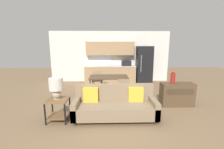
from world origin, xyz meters
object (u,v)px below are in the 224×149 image
(side_table, at_px, (58,106))
(table_lamp, at_px, (56,86))
(credenza, at_px, (177,94))
(dining_chair_far_left, at_px, (98,79))
(dining_chair_near_right, at_px, (123,88))
(refrigerator, at_px, (144,65))
(vase, at_px, (173,78))
(couch, at_px, (115,105))
(dining_table, at_px, (109,78))

(side_table, relative_size, table_lamp, 1.06)
(credenza, bearing_deg, dining_chair_far_left, 145.30)
(side_table, relative_size, dining_chair_near_right, 0.69)
(side_table, bearing_deg, dining_chair_far_left, 73.35)
(refrigerator, height_order, vase, refrigerator)
(dining_chair_near_right, xyz_separation_m, dining_chair_far_left, (-0.97, 1.51, 0.00))
(credenza, distance_m, vase, 0.58)
(couch, xyz_separation_m, table_lamp, (-1.49, -0.10, 0.57))
(dining_table, relative_size, dining_chair_near_right, 1.79)
(credenza, relative_size, vase, 2.75)
(refrigerator, distance_m, table_lamp, 5.21)
(refrigerator, bearing_deg, dining_chair_far_left, -150.52)
(table_lamp, distance_m, dining_chair_far_left, 2.92)
(dining_chair_far_left, bearing_deg, credenza, -41.12)
(vase, relative_size, dining_chair_near_right, 0.45)
(couch, distance_m, vase, 2.10)
(couch, height_order, side_table, couch)
(table_lamp, relative_size, dining_chair_near_right, 0.65)
(dining_table, height_order, side_table, dining_table)
(table_lamp, bearing_deg, refrigerator, 51.80)
(refrigerator, distance_m, couch, 4.40)
(credenza, bearing_deg, dining_table, 152.98)
(refrigerator, distance_m, dining_chair_far_left, 2.76)
(dining_chair_near_right, bearing_deg, refrigerator, -118.07)
(dining_chair_near_right, height_order, dining_chair_far_left, same)
(dining_chair_near_right, bearing_deg, dining_chair_far_left, -59.41)
(dining_chair_near_right, distance_m, dining_chair_far_left, 1.80)
(side_table, xyz_separation_m, dining_chair_near_right, (1.80, 1.28, 0.10))
(vase, distance_m, dining_chair_near_right, 1.64)
(dining_table, height_order, dining_chair_near_right, dining_chair_near_right)
(vase, bearing_deg, couch, -157.74)
(refrigerator, bearing_deg, table_lamp, -128.20)
(dining_table, bearing_deg, refrigerator, 47.87)
(credenza, distance_m, dining_chair_near_right, 1.76)
(dining_table, distance_m, credenza, 2.49)
(refrigerator, bearing_deg, dining_chair_near_right, -116.09)
(dining_table, relative_size, vase, 3.99)
(credenza, xyz_separation_m, dining_chair_near_right, (-1.72, 0.35, 0.12))
(refrigerator, distance_m, dining_table, 2.81)
(side_table, bearing_deg, refrigerator, 52.24)
(dining_table, bearing_deg, side_table, -122.76)
(dining_table, distance_m, dining_chair_near_right, 0.93)
(table_lamp, bearing_deg, dining_chair_far_left, 72.73)
(refrigerator, xyz_separation_m, credenza, (0.33, -3.20, -0.59))
(vase, height_order, dining_chair_far_left, vase)
(side_table, relative_size, dining_chair_far_left, 0.69)
(table_lamp, distance_m, credenza, 3.70)
(table_lamp, bearing_deg, dining_chair_near_right, 34.25)
(vase, height_order, dining_chair_near_right, vase)
(refrigerator, height_order, dining_chair_near_right, refrigerator)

